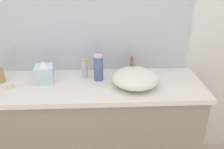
# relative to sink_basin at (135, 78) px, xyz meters

# --- Properties ---
(bathroom_wall_rear) EXTENTS (6.00, 0.06, 2.60)m
(bathroom_wall_rear) POSITION_rel_sink_basin_xyz_m (-0.40, 0.33, 0.40)
(bathroom_wall_rear) COLOR silver
(bathroom_wall_rear) RESTS_ON ground
(vanity_counter) EXTENTS (1.62, 0.51, 0.84)m
(vanity_counter) POSITION_rel_sink_basin_xyz_m (-0.32, 0.03, -0.48)
(vanity_counter) COLOR gray
(vanity_counter) RESTS_ON ground
(sink_basin) EXTENTS (0.33, 0.32, 0.11)m
(sink_basin) POSITION_rel_sink_basin_xyz_m (0.00, 0.00, 0.00)
(sink_basin) COLOR silver
(sink_basin) RESTS_ON vanity_counter
(faucet) EXTENTS (0.03, 0.13, 0.14)m
(faucet) POSITION_rel_sink_basin_xyz_m (0.00, 0.18, 0.02)
(faucet) COLOR brown
(faucet) RESTS_ON vanity_counter
(lotion_bottle) EXTENTS (0.05, 0.05, 0.15)m
(lotion_bottle) POSITION_rel_sink_basin_xyz_m (-0.36, 0.14, 0.01)
(lotion_bottle) COLOR silver
(lotion_bottle) RESTS_ON vanity_counter
(perfume_bottle) EXTENTS (0.07, 0.07, 0.19)m
(perfume_bottle) POSITION_rel_sink_basin_xyz_m (-0.25, 0.10, 0.04)
(perfume_bottle) COLOR #4F6696
(perfume_bottle) RESTS_ON vanity_counter
(tissue_box) EXTENTS (0.14, 0.14, 0.16)m
(tissue_box) POSITION_rel_sink_basin_xyz_m (-0.64, 0.08, 0.01)
(tissue_box) COLOR silver
(tissue_box) RESTS_ON vanity_counter
(candle_jar) EXTENTS (0.04, 0.04, 0.03)m
(candle_jar) POSITION_rel_sink_basin_xyz_m (-0.86, 0.00, -0.04)
(candle_jar) COLOR beige
(candle_jar) RESTS_ON vanity_counter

